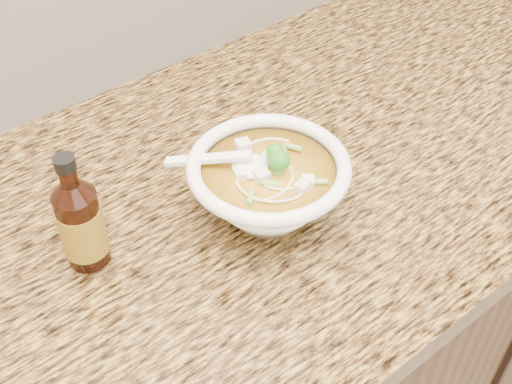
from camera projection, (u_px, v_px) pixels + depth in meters
counter_slab at (128, 250)px, 0.82m from camera, size 4.00×0.68×0.04m
soup_bowl at (268, 188)px, 0.81m from camera, size 0.20×0.20×0.11m
hot_sauce_bottle at (81, 224)px, 0.74m from camera, size 0.06×0.06×0.16m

